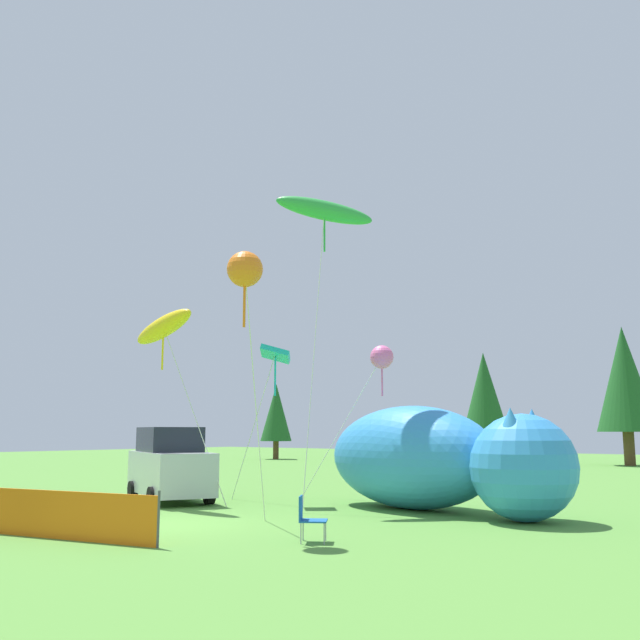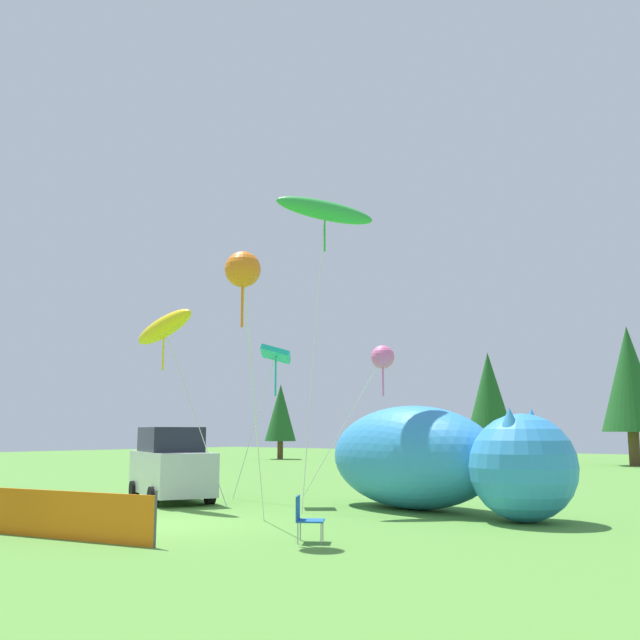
% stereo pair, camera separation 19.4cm
% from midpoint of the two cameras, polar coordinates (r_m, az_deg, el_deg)
% --- Properties ---
extents(ground_plane, '(120.00, 120.00, 0.00)m').
position_cam_midpoint_polar(ground_plane, '(17.66, -12.63, -15.71)').
color(ground_plane, '#548C38').
extents(parked_car, '(4.64, 3.37, 2.29)m').
position_cam_midpoint_polar(parked_car, '(23.25, -12.14, -11.31)').
color(parked_car, '#B7BCC1').
rests_on(parked_car, ground).
extents(folding_chair, '(0.74, 0.74, 0.90)m').
position_cam_midpoint_polar(folding_chair, '(14.58, -1.37, -15.39)').
color(folding_chair, '#1959A5').
rests_on(folding_chair, ground).
extents(inflatable_cat, '(8.14, 4.12, 2.88)m').
position_cam_midpoint_polar(inflatable_cat, '(20.10, 8.87, -11.15)').
color(inflatable_cat, '#338CD8').
rests_on(inflatable_cat, ground).
extents(kite_pink_octopus, '(2.64, 1.90, 5.01)m').
position_cam_midpoint_polar(kite_pink_octopus, '(23.93, 4.71, -3.02)').
color(kite_pink_octopus, silver).
rests_on(kite_pink_octopus, ground).
extents(kite_yellow_hero, '(3.16, 1.54, 5.91)m').
position_cam_midpoint_polar(kite_yellow_hero, '(22.08, -12.65, -0.58)').
color(kite_yellow_hero, silver).
rests_on(kite_yellow_hero, ground).
extents(kite_teal_diamond, '(2.66, 1.24, 4.83)m').
position_cam_midpoint_polar(kite_teal_diamond, '(22.24, -3.88, -2.92)').
color(kite_teal_diamond, silver).
rests_on(kite_teal_diamond, ground).
extents(kite_orange_flower, '(1.74, 2.57, 6.12)m').
position_cam_midpoint_polar(kite_orange_flower, '(15.93, -6.37, 3.97)').
color(kite_orange_flower, silver).
rests_on(kite_orange_flower, ground).
extents(kite_green_fish, '(2.53, 3.01, 9.44)m').
position_cam_midpoint_polar(kite_green_fish, '(22.12, 0.10, 8.70)').
color(kite_green_fish, silver).
rests_on(kite_green_fish, ground).
extents(horizon_tree_east, '(2.46, 2.46, 5.86)m').
position_cam_midpoint_polar(horizon_tree_east, '(56.77, -3.62, -7.42)').
color(horizon_tree_east, brown).
rests_on(horizon_tree_east, ground).
extents(horizon_tree_west, '(3.39, 3.39, 8.08)m').
position_cam_midpoint_polar(horizon_tree_west, '(55.33, 12.91, -5.76)').
color(horizon_tree_west, brown).
rests_on(horizon_tree_west, ground).
extents(horizon_tree_mid, '(3.74, 3.74, 8.92)m').
position_cam_midpoint_polar(horizon_tree_mid, '(50.08, 23.09, -4.38)').
color(horizon_tree_mid, brown).
rests_on(horizon_tree_mid, ground).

